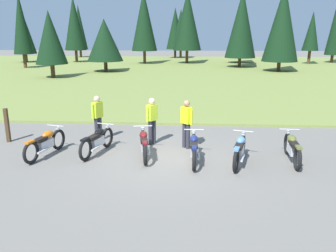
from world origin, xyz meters
TOP-DOWN VIEW (x-y plane):
  - ground_plane at (0.00, 0.00)m, footprint 140.00×140.00m
  - grass_moorland at (0.00, 26.03)m, footprint 80.00×44.00m
  - forest_treeline at (-1.60, 33.49)m, footprint 42.93×28.79m
  - motorcycle_orange at (-3.89, -0.02)m, footprint 0.74×2.07m
  - motorcycle_black at (-2.30, 0.32)m, footprint 0.78×2.05m
  - motorcycle_maroon at (-0.74, 0.11)m, footprint 0.69×2.08m
  - motorcycle_navy at (0.85, -0.23)m, footprint 0.62×2.10m
  - motorcycle_sky_blue at (2.23, -0.28)m, footprint 0.80×2.05m
  - motorcycle_olive at (3.86, 0.00)m, footprint 0.62×2.10m
  - rider_near_row_end at (-0.62, 1.41)m, footprint 0.40×0.45m
  - rider_checking_bike at (-2.64, 1.72)m, footprint 0.37×0.49m
  - rider_with_back_turned at (0.59, 1.07)m, footprint 0.42×0.41m
  - trail_marker_post at (-5.87, 1.34)m, footprint 0.12×0.12m

SIDE VIEW (x-z plane):
  - ground_plane at x=0.00m, z-range 0.00..0.00m
  - grass_moorland at x=0.00m, z-range 0.00..0.10m
  - motorcycle_orange at x=-3.89m, z-range 0.00..0.88m
  - motorcycle_black at x=-2.30m, z-range 0.00..0.88m
  - motorcycle_maroon at x=-0.74m, z-range 0.00..0.88m
  - motorcycle_navy at x=0.85m, z-range 0.00..0.88m
  - motorcycle_sky_blue at x=2.23m, z-range 0.00..0.88m
  - motorcycle_olive at x=3.86m, z-range 0.00..0.88m
  - trail_marker_post at x=-5.87m, z-range 0.00..1.24m
  - rider_near_row_end at x=-0.62m, z-range 0.11..1.78m
  - rider_checking_bike at x=-2.64m, z-range 0.11..1.78m
  - rider_with_back_turned at x=0.59m, z-range 0.11..1.78m
  - forest_treeline at x=-1.60m, z-range 0.07..9.14m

